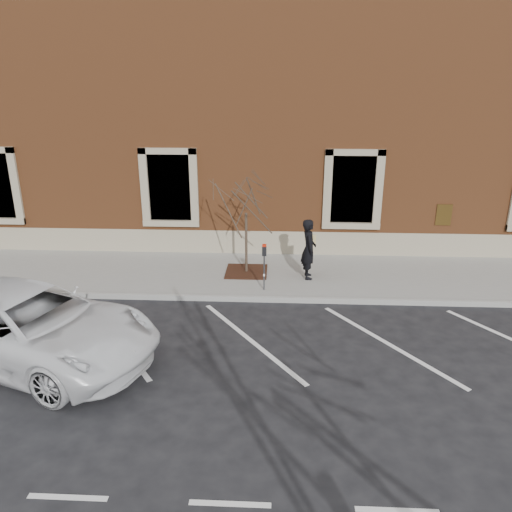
# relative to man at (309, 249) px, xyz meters

# --- Properties ---
(ground) EXTENTS (120.00, 120.00, 0.00)m
(ground) POSITION_rel_man_xyz_m (-1.52, -1.42, -1.05)
(ground) COLOR #28282B
(ground) RESTS_ON ground
(sidewalk_near) EXTENTS (40.00, 3.50, 0.15)m
(sidewalk_near) POSITION_rel_man_xyz_m (-1.52, 0.33, -0.98)
(sidewalk_near) COLOR gray
(sidewalk_near) RESTS_ON ground
(curb_near) EXTENTS (40.00, 0.12, 0.15)m
(curb_near) POSITION_rel_man_xyz_m (-1.52, -1.47, -0.98)
(curb_near) COLOR #9E9E99
(curb_near) RESTS_ON ground
(parking_stripes) EXTENTS (28.00, 4.40, 0.01)m
(parking_stripes) POSITION_rel_man_xyz_m (-1.52, -3.62, -1.05)
(parking_stripes) COLOR silver
(parking_stripes) RESTS_ON ground
(building_civic) EXTENTS (40.00, 8.62, 8.00)m
(building_civic) POSITION_rel_man_xyz_m (-1.52, 6.33, 2.94)
(building_civic) COLOR brown
(building_civic) RESTS_ON ground
(man) EXTENTS (0.48, 0.69, 1.81)m
(man) POSITION_rel_man_xyz_m (0.00, 0.00, 0.00)
(man) COLOR black
(man) RESTS_ON sidewalk_near
(parking_meter) EXTENTS (0.12, 0.09, 1.36)m
(parking_meter) POSITION_rel_man_xyz_m (-1.28, -0.99, 0.04)
(parking_meter) COLOR #595B60
(parking_meter) RESTS_ON sidewalk_near
(tree_grate) EXTENTS (1.27, 1.27, 0.03)m
(tree_grate) POSITION_rel_man_xyz_m (-1.87, 0.35, -0.89)
(tree_grate) COLOR #371911
(tree_grate) RESTS_ON sidewalk_near
(sapling) EXTENTS (2.05, 2.05, 3.42)m
(sapling) POSITION_rel_man_xyz_m (-1.87, 0.35, 1.49)
(sapling) COLOR #423728
(sapling) RESTS_ON sidewalk_near
(white_truck) EXTENTS (6.34, 4.42, 1.61)m
(white_truck) POSITION_rel_man_xyz_m (-6.22, -4.65, -0.25)
(white_truck) COLOR white
(white_truck) RESTS_ON ground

